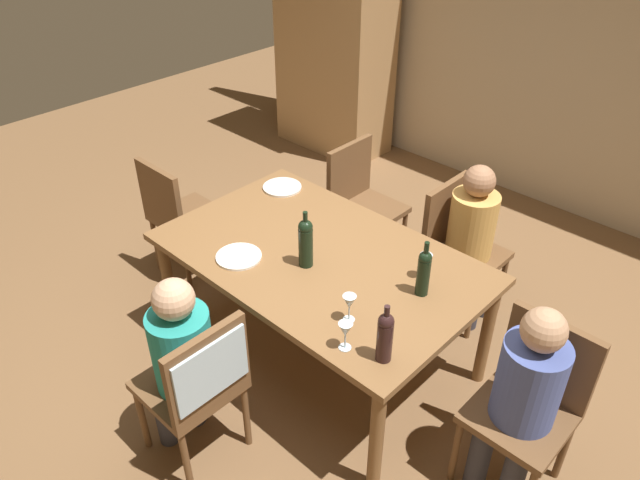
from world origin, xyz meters
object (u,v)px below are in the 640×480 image
at_px(dining_table, 320,265).
at_px(chair_left_end, 177,212).
at_px(wine_glass_centre, 345,331).
at_px(wine_glass_near_right, 426,261).
at_px(dinner_plate_guest_left, 282,187).
at_px(person_woman_host, 474,234).
at_px(chair_near, 201,379).
at_px(wine_bottle_short_olive, 306,241).
at_px(chair_right_end, 531,396).
at_px(person_man_bearded, 181,356).
at_px(wine_bottle_dark_red, 424,271).
at_px(handbag, 404,269).
at_px(person_man_guest, 524,393).
at_px(wine_bottle_tall_green, 385,336).
at_px(chair_far_right, 457,241).
at_px(chair_far_left, 360,197).
at_px(dinner_plate_host, 239,257).
at_px(armoire_cabinet, 335,38).
at_px(wine_glass_near_left, 349,303).

relative_size(dining_table, chair_left_end, 1.97).
height_order(wine_glass_centre, wine_glass_near_right, same).
bearing_deg(dinner_plate_guest_left, person_woman_host, 26.58).
xyz_separation_m(chair_near, wine_bottle_short_olive, (-0.12, 0.83, 0.32)).
bearing_deg(chair_right_end, dinner_plate_guest_left, -8.28).
xyz_separation_m(person_man_bearded, wine_bottle_dark_red, (0.64, 1.06, 0.26)).
height_order(chair_near, handbag, chair_near).
bearing_deg(dinner_plate_guest_left, chair_near, -57.95).
bearing_deg(chair_right_end, dining_table, 3.87).
bearing_deg(wine_bottle_short_olive, person_woman_host, 68.20).
bearing_deg(wine_bottle_short_olive, chair_near, -82.00).
xyz_separation_m(person_man_guest, dinner_plate_guest_left, (-1.99, 0.40, 0.12)).
relative_size(chair_right_end, person_man_bearded, 0.83).
height_order(chair_left_end, wine_glass_near_right, chair_left_end).
relative_size(wine_bottle_tall_green, wine_glass_centre, 2.07).
bearing_deg(wine_glass_near_right, wine_bottle_dark_red, -60.07).
xyz_separation_m(chair_left_end, wine_bottle_dark_red, (1.90, 0.20, 0.37)).
relative_size(chair_far_right, chair_far_left, 1.00).
distance_m(wine_bottle_tall_green, dinner_plate_host, 1.08).
distance_m(armoire_cabinet, wine_glass_near_right, 3.30).
relative_size(chair_far_right, chair_right_end, 1.00).
distance_m(person_man_bearded, person_man_guest, 1.60).
height_order(chair_near, dinner_plate_host, chair_near).
bearing_deg(person_man_bearded, wine_glass_near_left, -37.60).
relative_size(chair_left_end, person_woman_host, 0.83).
relative_size(wine_glass_near_left, dinner_plate_host, 0.58).
height_order(chair_far_left, wine_glass_near_left, chair_far_left).
bearing_deg(person_man_bearded, wine_bottle_short_olive, -2.29).
height_order(armoire_cabinet, chair_far_right, armoire_cabinet).
xyz_separation_m(chair_far_right, chair_far_left, (-0.82, 0.00, 0.00)).
bearing_deg(dinner_plate_host, chair_right_end, 14.72).
distance_m(chair_far_right, chair_left_end, 1.91).
bearing_deg(armoire_cabinet, wine_glass_centre, -46.86).
bearing_deg(armoire_cabinet, person_man_bearded, -58.73).
bearing_deg(handbag, wine_glass_near_right, -49.94).
relative_size(person_woman_host, wine_glass_near_right, 7.42).
height_order(chair_near, wine_glass_near_left, chair_near).
height_order(person_man_bearded, wine_glass_centre, person_man_bearded).
bearing_deg(chair_near, dinner_plate_guest_left, 32.05).
distance_m(chair_near, chair_right_end, 1.56).
bearing_deg(wine_glass_centre, wine_glass_near_left, 125.96).
bearing_deg(armoire_cabinet, wine_glass_near_right, -39.27).
height_order(wine_bottle_tall_green, dinner_plate_guest_left, wine_bottle_tall_green).
bearing_deg(wine_glass_centre, person_man_bearded, -141.26).
height_order(wine_bottle_dark_red, wine_glass_near_right, wine_bottle_dark_red).
bearing_deg(person_man_bearded, wine_bottle_tall_green, -54.38).
relative_size(armoire_cabinet, wine_glass_near_right, 14.63).
distance_m(wine_bottle_tall_green, dinner_plate_guest_left, 1.66).
relative_size(armoire_cabinet, chair_far_right, 2.37).
bearing_deg(chair_near, dinner_plate_host, 35.20).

